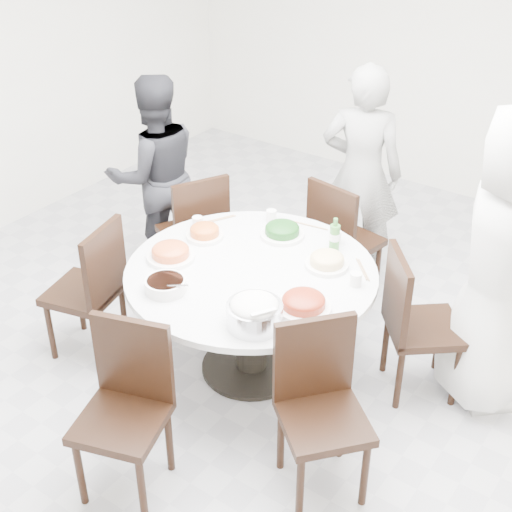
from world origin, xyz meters
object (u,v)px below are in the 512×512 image
Objects in this scene: rice_bowl at (254,315)px; chair_n at (347,239)px; diner_right at (504,263)px; dining_table at (251,321)px; chair_se at (324,418)px; soup_bowl at (166,285)px; chair_s at (121,418)px; chair_ne at (425,325)px; diner_middle at (361,174)px; beverage_bottle at (335,234)px; diner_left at (155,175)px; chair_sw at (83,289)px; chair_nw at (192,230)px.

chair_n is at bearing 100.30° from rice_bowl.
dining_table is at bearing 77.29° from diner_right.
chair_se reaches higher than soup_bowl.
chair_se is 1.36m from diner_right.
chair_s is 0.81m from soup_bowl.
chair_n is at bearing 14.25° from chair_ne.
diner_middle is at bearing 18.64° from diner_right.
dining_table is at bearing 60.32° from soup_bowl.
chair_se is 4.32× the size of beverage_bottle.
rice_bowl is at bearing 88.84° from diner_left.
chair_ne is at bearing 55.72° from rice_bowl.
chair_n is 1.87m from chair_sw.
chair_sw is 4.32× the size of beverage_bottle.
rice_bowl is (1.26, -0.97, 0.34)m from chair_nw.
chair_s is at bearing -67.15° from soup_bowl.
beverage_bottle is (1.21, -0.06, 0.39)m from chair_nw.
chair_ne is 1.84m from chair_s.
diner_middle reaches higher than dining_table.
diner_middle is 5.51× the size of rice_bowl.
soup_bowl is (0.66, -1.00, 0.31)m from chair_nw.
diner_left reaches higher than chair_nw.
beverage_bottle is (1.28, 0.94, 0.39)m from chair_sw.
diner_left reaches higher than chair_sw.
soup_bowl is at bearing 59.50° from chair_nw.
chair_n reaches higher than soup_bowl.
chair_nw is 0.52× the size of diner_right.
chair_sw is at bearing 76.01° from diner_right.
beverage_bottle is at bearing 112.39° from chair_sw.
chair_se is at bearing 72.83° from chair_sw.
rice_bowl is at bearing -86.81° from beverage_bottle.
dining_table is 1.51m from diner_middle.
dining_table is 6.37× the size of soup_bowl.
rice_bowl is (-0.93, -1.09, -0.10)m from diner_right.
dining_table is 1.02m from chair_se.
dining_table is at bearing 73.11° from chair_s.
chair_se is 2.52m from diner_left.
beverage_bottle is (0.33, -0.96, 0.04)m from diner_middle.
chair_ne is 2.13m from chair_sw.
chair_ne reaches higher than dining_table.
dining_table is at bearing 96.68° from chair_se.
chair_s is 1.00× the size of chair_se.
diner_middle is at bearing -63.25° from chair_n.
chair_ne and chair_sw have the same top height.
dining_table is at bearing 72.34° from diner_middle.
chair_sw is 0.62× the size of diner_left.
chair_n is 2.23m from chair_s.
chair_ne and chair_s have the same top height.
diner_left reaches higher than chair_n.
diner_right is at bearing 170.78° from chair_n.
diner_middle is 1.02m from beverage_bottle.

